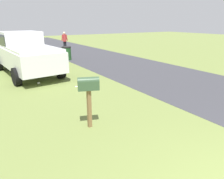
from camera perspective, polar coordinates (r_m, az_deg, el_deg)
road_asphalt at (r=10.19m, az=17.09°, el=2.60°), size 60.00×5.11×0.01m
mailbox at (r=5.10m, az=-6.40°, el=0.54°), size 0.37×0.55×1.31m
pickup_truck at (r=11.66m, az=-22.71°, el=9.43°), size 5.70×2.61×2.09m
trash_bin at (r=15.12m, az=-12.24°, el=9.62°), size 0.64×0.64×0.92m
pedestrian at (r=19.90m, az=-12.76°, el=13.02°), size 0.30×0.57×1.69m
litter_cup_midfield_a at (r=9.60m, az=-19.32°, el=1.67°), size 0.09×0.11×0.08m
litter_wrapper_by_mailbox at (r=8.83m, az=-9.66°, el=0.84°), size 0.13×0.15×0.01m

